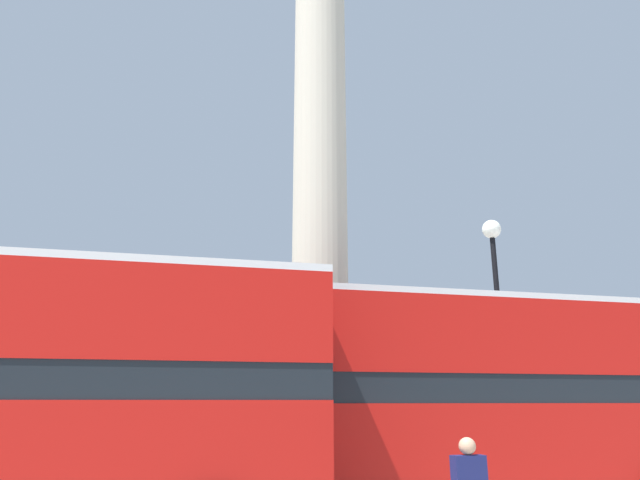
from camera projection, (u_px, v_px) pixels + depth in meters
monument_column at (320, 199)px, 18.59m from camera, size 5.76×5.76×26.95m
bus_b at (455, 391)px, 11.87m from camera, size 10.88×2.84×4.32m
street_lamp at (499, 314)px, 14.93m from camera, size 0.51×0.51×6.97m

